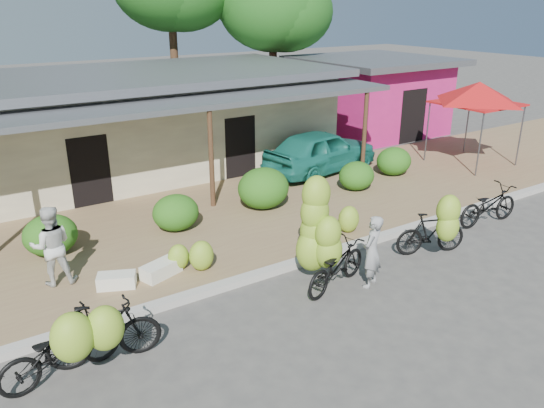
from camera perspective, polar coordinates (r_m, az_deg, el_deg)
The scene contains 25 objects.
ground at distance 10.57m, azimuth 9.23°, elevation -10.79°, with size 100.00×100.00×0.00m, color #464341.
sidewalk at distance 14.19m, azimuth -4.30°, elevation -1.73°, with size 60.00×6.00×0.12m, color olive.
curb at distance 11.87m, azimuth 2.79°, elevation -6.34°, with size 60.00×0.25×0.15m, color #A8A399.
shop_main at distance 18.92m, azimuth -13.29°, elevation 8.81°, with size 13.00×8.50×3.35m.
shop_pink at distance 24.52m, azimuth 10.73°, elevation 11.54°, with size 6.00×6.00×3.25m.
tree_near_right at distance 25.10m, azimuth -0.43°, elevation 20.65°, with size 4.98×4.85×7.25m.
hedge_1 at distance 12.97m, azimuth -22.74°, elevation -3.10°, with size 1.20×1.08×0.93m, color #1A4F12.
hedge_2 at distance 13.47m, azimuth -10.32°, elevation -0.91°, with size 1.17×1.05×0.91m, color #1A4F12.
hedge_3 at distance 14.66m, azimuth -0.93°, elevation 1.72°, with size 1.46×1.31×1.14m, color #1A4F12.
hedge_4 at distance 16.35m, azimuth 9.08°, elevation 3.01°, with size 1.12×1.01×0.87m, color #1A4F12.
hedge_5 at distance 18.04m, azimuth 12.97°, elevation 4.52°, with size 1.18×1.07×0.92m, color #1A4F12.
red_canopy at distance 19.79m, azimuth 21.34°, elevation 11.10°, with size 3.50×3.50×2.86m.
bike_far_left at distance 8.91m, azimuth -21.63°, elevation -14.17°, with size 2.01×1.39×1.46m.
bike_left at distance 9.01m, azimuth -17.62°, elevation -12.99°, with size 1.89×1.30×1.40m.
bike_center at distance 10.87m, azimuth 5.76°, elevation -4.39°, with size 1.99×1.43×2.30m.
bike_right at distance 12.57m, azimuth 17.20°, elevation -2.56°, with size 1.76×1.36×1.66m.
bike_far_right at distance 15.00m, azimuth 22.25°, elevation -0.12°, with size 2.04×0.84×1.05m.
loose_banana_a at distance 11.43m, azimuth -7.60°, elevation -5.52°, with size 0.54×0.46×0.67m, color #A8C030.
loose_banana_b at distance 11.54m, azimuth -10.03°, elevation -5.64°, with size 0.46×0.39×0.58m, color #A8C030.
loose_banana_c at distance 13.29m, azimuth 8.25°, elevation -1.62°, with size 0.55×0.47×0.68m, color #A8C030.
sack_near at distance 11.41m, azimuth -11.83°, elevation -6.88°, with size 0.85×0.40×0.30m, color white.
sack_far at distance 11.22m, azimuth -16.37°, elevation -7.90°, with size 0.75×0.38×0.28m, color white.
vendor at distance 10.96m, azimuth 10.70°, elevation -5.06°, with size 0.56×0.37×1.55m, color gray.
bystander at distance 11.48m, azimuth -22.64°, elevation -4.17°, with size 0.81×0.63×1.67m, color silver.
teal_van at distance 17.89m, azimuth 5.28°, elevation 5.72°, with size 1.71×4.26×1.45m, color #186C5E.
Camera 1 is at (-6.23, -6.53, 5.50)m, focal length 35.00 mm.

